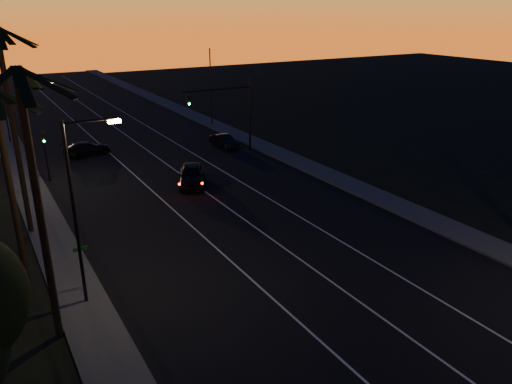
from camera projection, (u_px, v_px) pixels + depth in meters
road at (206, 198)px, 37.46m from camera, size 20.00×170.00×0.01m
sidewalk_left at (48, 228)px, 32.14m from camera, size 2.40×170.00×0.16m
sidewalk_right at (325, 173)px, 42.72m from camera, size 2.40×170.00×0.16m
lane_stripe_left at (168, 205)px, 36.03m from camera, size 0.12×160.00×0.01m
lane_stripe_mid at (212, 197)px, 37.69m from camera, size 0.12×160.00×0.01m
lane_stripe_right at (252, 189)px, 39.34m from camera, size 0.12×160.00×0.01m
palm_near at (35, 183)px, 19.32m from camera, size 4.25×4.16×11.53m
palm_mid at (6, 166)px, 24.18m from camera, size 4.25×4.16×10.03m
palm_far at (11, 114)px, 29.04m from camera, size 4.25×4.16×12.53m
streetlight_left_near at (80, 200)px, 22.45m from camera, size 2.55×0.26×9.00m
streetlight_left_far at (28, 127)px, 37.12m from camera, size 2.55×0.26×8.50m
street_sign at (82, 263)px, 24.49m from camera, size 0.70×0.06×2.60m
signal_mast at (228, 105)px, 47.24m from camera, size 7.10×0.41×7.00m
signal_post at (45, 147)px, 40.04m from camera, size 0.28×0.37×4.20m
far_pole_left at (3, 100)px, 50.92m from camera, size 0.14×0.14×9.00m
far_pole_right at (211, 88)px, 58.89m from camera, size 0.14×0.14×9.00m
lead_car at (192, 175)px, 39.94m from camera, size 3.99×5.77×1.68m
right_car at (224, 141)px, 50.72m from camera, size 1.79×4.01×1.28m
cross_car at (87, 149)px, 47.97m from camera, size 4.84×2.96×1.31m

